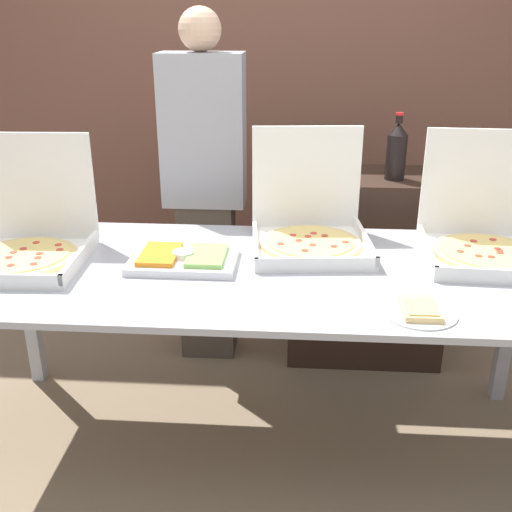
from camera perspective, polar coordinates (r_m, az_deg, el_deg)
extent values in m
plane|color=#847056|center=(2.72, 0.00, -17.56)|extent=(16.00, 16.00, 0.00)
cube|color=brown|center=(3.81, 1.89, 17.00)|extent=(10.00, 0.06, 2.80)
cube|color=#A8AAB2|center=(2.29, 0.00, -1.45)|extent=(2.39, 0.97, 0.02)
cube|color=#A8AAB2|center=(3.14, -20.78, -4.60)|extent=(0.06, 0.06, 0.81)
cube|color=#A8AAB2|center=(3.03, 22.89, -5.92)|extent=(0.06, 0.06, 0.81)
cube|color=white|center=(2.46, 5.20, 0.77)|extent=(0.51, 0.51, 0.02)
cube|color=white|center=(2.24, 5.83, -0.62)|extent=(0.47, 0.06, 0.04)
cube|color=white|center=(2.44, -0.07, 1.39)|extent=(0.06, 0.47, 0.04)
cube|color=white|center=(2.49, 10.41, 1.44)|extent=(0.06, 0.47, 0.04)
cube|color=white|center=(2.62, 4.82, 7.45)|extent=(0.47, 0.06, 0.44)
cylinder|color=#E5C17A|center=(2.45, 5.22, 1.18)|extent=(0.41, 0.41, 0.02)
cylinder|color=#EFCC70|center=(2.45, 5.22, 1.42)|extent=(0.35, 0.35, 0.00)
cylinder|color=#C13D2D|center=(2.45, 8.52, 1.34)|extent=(0.03, 0.03, 0.00)
cylinder|color=#C13D2D|center=(2.51, 6.55, 1.94)|extent=(0.03, 0.03, 0.00)
cylinder|color=#C13D2D|center=(2.53, 5.51, 2.18)|extent=(0.03, 0.03, 0.00)
cylinder|color=#C13D2D|center=(2.49, 4.98, 1.89)|extent=(0.03, 0.03, 0.00)
cylinder|color=#C13D2D|center=(2.50, 3.55, 2.00)|extent=(0.03, 0.03, 0.00)
cylinder|color=#C13D2D|center=(2.45, 4.08, 1.49)|extent=(0.03, 0.03, 0.00)
cylinder|color=#C13D2D|center=(2.41, 2.35, 1.19)|extent=(0.03, 0.03, 0.00)
cylinder|color=#C13D2D|center=(2.34, 4.68, 0.53)|extent=(0.03, 0.03, 0.00)
cylinder|color=#C13D2D|center=(2.40, 5.41, 1.08)|extent=(0.03, 0.03, 0.00)
cylinder|color=#C13D2D|center=(2.40, 7.42, 0.92)|extent=(0.03, 0.03, 0.00)
cube|color=white|center=(2.48, -21.32, -0.54)|extent=(0.49, 0.49, 0.02)
cube|color=white|center=(2.39, -16.41, 0.06)|extent=(0.04, 0.47, 0.04)
cube|color=white|center=(2.62, -20.11, 6.20)|extent=(0.47, 0.04, 0.45)
cylinder|color=#E5C17A|center=(2.47, -21.38, -0.14)|extent=(0.41, 0.41, 0.02)
cylinder|color=#EFCC70|center=(2.47, -21.42, 0.10)|extent=(0.35, 0.35, 0.00)
cylinder|color=#C13D2D|center=(2.45, -19.93, 0.23)|extent=(0.03, 0.03, 0.00)
cylinder|color=#C13D2D|center=(2.47, -18.19, 0.58)|extent=(0.03, 0.03, 0.00)
cylinder|color=#C13D2D|center=(2.52, -18.31, 1.02)|extent=(0.03, 0.03, 0.00)
cylinder|color=#C13D2D|center=(2.58, -20.21, 1.22)|extent=(0.03, 0.03, 0.00)
cylinder|color=#C13D2D|center=(2.53, -21.29, 0.66)|extent=(0.03, 0.03, 0.00)
cylinder|color=#C13D2D|center=(2.50, -22.11, 0.33)|extent=(0.03, 0.03, 0.00)
cylinder|color=#C13D2D|center=(2.46, -22.49, -0.11)|extent=(0.03, 0.03, 0.00)
cylinder|color=#C13D2D|center=(2.38, -22.33, -0.81)|extent=(0.03, 0.03, 0.00)
cylinder|color=#C13D2D|center=(2.36, -20.43, -0.71)|extent=(0.03, 0.03, 0.00)
cylinder|color=#C13D2D|center=(2.41, -20.07, -0.15)|extent=(0.03, 0.03, 0.00)
cube|color=white|center=(2.52, 21.07, -0.17)|extent=(0.50, 0.50, 0.02)
cube|color=white|center=(2.30, 22.44, -1.64)|extent=(0.48, 0.04, 0.04)
cube|color=white|center=(2.46, 15.99, 0.71)|extent=(0.04, 0.48, 0.04)
cube|color=white|center=(2.67, 20.59, 6.50)|extent=(0.48, 0.04, 0.45)
cylinder|color=#E5C17A|center=(2.51, 21.13, 0.23)|extent=(0.42, 0.42, 0.02)
cylinder|color=#EFCC70|center=(2.51, 21.17, 0.46)|extent=(0.36, 0.36, 0.00)
cylinder|color=#C13D2D|center=(2.52, 22.17, 0.51)|extent=(0.03, 0.03, 0.00)
cylinder|color=#C13D2D|center=(2.54, 22.01, 0.66)|extent=(0.03, 0.03, 0.00)
cylinder|color=#C13D2D|center=(2.63, 21.63, 1.47)|extent=(0.03, 0.03, 0.00)
cylinder|color=#C13D2D|center=(2.59, 20.01, 1.36)|extent=(0.03, 0.03, 0.00)
cylinder|color=#C13D2D|center=(2.53, 19.51, 0.94)|extent=(0.03, 0.03, 0.00)
cylinder|color=#C13D2D|center=(2.46, 18.88, 0.43)|extent=(0.03, 0.03, 0.00)
cylinder|color=#C13D2D|center=(2.44, 20.45, 0.01)|extent=(0.03, 0.03, 0.00)
cylinder|color=#C13D2D|center=(2.44, 21.50, -0.07)|extent=(0.03, 0.03, 0.00)
cylinder|color=#C13D2D|center=(2.50, 22.22, 0.29)|extent=(0.03, 0.03, 0.00)
cylinder|color=white|center=(2.02, 15.30, -5.18)|extent=(0.24, 0.24, 0.01)
cube|color=#E5C17A|center=(2.01, 15.33, -4.85)|extent=(0.12, 0.17, 0.02)
cube|color=#EFCC70|center=(2.00, 15.43, -4.71)|extent=(0.09, 0.12, 0.01)
cube|color=white|center=(2.33, -6.92, -0.44)|extent=(0.41, 0.28, 0.03)
cube|color=orange|center=(2.34, -9.15, 0.14)|extent=(0.14, 0.22, 0.02)
cube|color=#8CC65B|center=(2.31, -4.71, 0.03)|extent=(0.14, 0.22, 0.02)
cylinder|color=white|center=(2.32, -6.95, 0.18)|extent=(0.08, 0.08, 0.02)
cube|color=black|center=(3.22, 10.36, -1.00)|extent=(0.80, 0.46, 0.99)
cylinder|color=black|center=(2.98, 13.18, 9.15)|extent=(0.10, 0.10, 0.21)
cone|color=black|center=(2.96, 13.41, 11.69)|extent=(0.10, 0.10, 0.06)
cylinder|color=black|center=(2.95, 13.49, 12.56)|extent=(0.03, 0.03, 0.04)
cylinder|color=red|center=(2.95, 13.53, 13.03)|extent=(0.04, 0.04, 0.01)
cylinder|color=silver|center=(3.05, 4.81, 9.04)|extent=(0.07, 0.07, 0.12)
cylinder|color=silver|center=(3.04, 4.85, 10.18)|extent=(0.06, 0.06, 0.00)
cube|color=#473D33|center=(3.19, -4.58, -2.24)|extent=(0.28, 0.20, 0.85)
cube|color=#99999E|center=(2.96, -5.05, 11.78)|extent=(0.40, 0.22, 0.72)
sphere|color=#D8AD8C|center=(2.91, -5.37, 20.72)|extent=(0.20, 0.20, 0.20)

